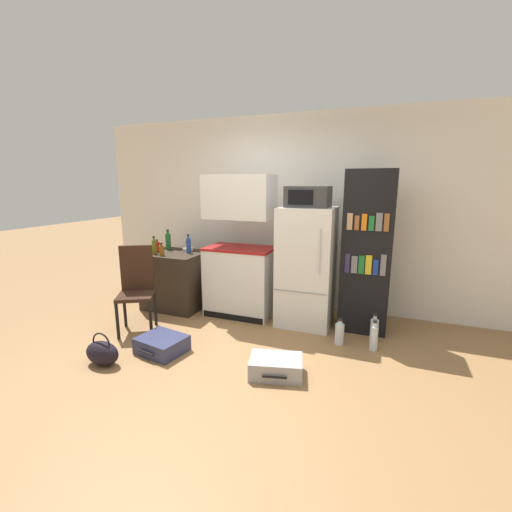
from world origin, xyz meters
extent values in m
plane|color=olive|center=(0.00, 0.00, 0.00)|extent=(24.00, 24.00, 0.00)
cube|color=white|center=(0.20, 2.00, 1.33)|extent=(6.40, 0.10, 2.66)
cube|color=#2D2319|center=(-1.45, 1.25, 0.39)|extent=(0.80, 0.70, 0.79)
cube|color=silver|center=(-0.48, 1.33, 0.44)|extent=(0.88, 0.54, 0.89)
cube|color=maroon|center=(-0.48, 1.33, 0.90)|extent=(0.90, 0.56, 0.03)
cube|color=silver|center=(-0.48, 1.33, 1.57)|extent=(0.88, 0.46, 0.56)
cube|color=black|center=(-0.48, 1.05, 0.04)|extent=(0.84, 0.01, 0.08)
cube|color=silver|center=(0.41, 1.31, 0.73)|extent=(0.66, 0.57, 1.47)
cube|color=gray|center=(0.41, 1.02, 0.50)|extent=(0.63, 0.01, 0.01)
cylinder|color=silver|center=(0.63, 1.01, 1.00)|extent=(0.02, 0.02, 0.51)
cube|color=#333333|center=(0.41, 1.31, 1.59)|extent=(0.50, 0.40, 0.25)
cube|color=black|center=(0.37, 1.11, 1.59)|extent=(0.29, 0.01, 0.17)
cube|color=black|center=(1.11, 1.40, 0.95)|extent=(0.55, 0.39, 1.90)
cube|color=#332856|center=(0.91, 1.20, 0.85)|extent=(0.05, 0.01, 0.22)
cube|color=slate|center=(0.99, 1.20, 0.84)|extent=(0.07, 0.01, 0.20)
cube|color=#1E7033|center=(1.07, 1.20, 0.85)|extent=(0.06, 0.01, 0.21)
cube|color=gold|center=(1.14, 1.20, 0.85)|extent=(0.07, 0.01, 0.22)
cube|color=#193899|center=(1.22, 1.20, 0.83)|extent=(0.05, 0.01, 0.18)
cube|color=slate|center=(1.30, 1.20, 0.86)|extent=(0.06, 0.01, 0.24)
cube|color=tan|center=(0.91, 1.20, 1.33)|extent=(0.06, 0.01, 0.19)
cube|color=brown|center=(0.99, 1.20, 1.31)|extent=(0.05, 0.01, 0.16)
cube|color=orange|center=(1.07, 1.20, 1.33)|extent=(0.05, 0.01, 0.18)
cube|color=#1E7033|center=(1.14, 1.20, 1.32)|extent=(0.06, 0.01, 0.16)
cube|color=slate|center=(1.22, 1.20, 1.33)|extent=(0.07, 0.01, 0.20)
cube|color=brown|center=(1.30, 1.20, 1.33)|extent=(0.05, 0.01, 0.19)
cylinder|color=#1E47A3|center=(-1.26, 1.31, 0.89)|extent=(0.06, 0.06, 0.20)
cylinder|color=#1E47A3|center=(-1.26, 1.31, 1.01)|extent=(0.03, 0.03, 0.04)
cylinder|color=black|center=(-1.26, 1.31, 1.04)|extent=(0.03, 0.03, 0.02)
cylinder|color=#AD1914|center=(-1.70, 1.20, 0.86)|extent=(0.08, 0.08, 0.14)
cylinder|color=#AD1914|center=(-1.70, 1.20, 0.94)|extent=(0.03, 0.03, 0.03)
cylinder|color=black|center=(-1.70, 1.20, 0.96)|extent=(0.04, 0.04, 0.01)
cylinder|color=#1E6028|center=(-1.66, 1.41, 0.91)|extent=(0.08, 0.08, 0.23)
cylinder|color=#1E6028|center=(-1.66, 1.41, 1.04)|extent=(0.03, 0.03, 0.04)
cylinder|color=black|center=(-1.66, 1.41, 1.07)|extent=(0.04, 0.04, 0.02)
cylinder|color=brown|center=(-1.50, 1.02, 0.86)|extent=(0.07, 0.07, 0.13)
cylinder|color=brown|center=(-1.50, 1.02, 0.94)|extent=(0.03, 0.03, 0.02)
cylinder|color=black|center=(-1.50, 1.02, 0.96)|extent=(0.03, 0.03, 0.01)
cylinder|color=#566619|center=(-1.66, 1.07, 0.89)|extent=(0.06, 0.06, 0.19)
cylinder|color=#566619|center=(-1.66, 1.07, 1.00)|extent=(0.03, 0.03, 0.03)
cylinder|color=black|center=(-1.66, 1.07, 1.03)|extent=(0.03, 0.03, 0.02)
cylinder|color=silver|center=(-1.36, 1.44, 0.81)|extent=(0.15, 0.15, 0.04)
cylinder|color=black|center=(-1.45, 0.08, 0.22)|extent=(0.04, 0.04, 0.43)
cylinder|color=black|center=(-1.14, 0.26, 0.22)|extent=(0.04, 0.04, 0.43)
cylinder|color=black|center=(-1.63, 0.40, 0.22)|extent=(0.04, 0.04, 0.43)
cylinder|color=black|center=(-1.32, 0.58, 0.22)|extent=(0.04, 0.04, 0.43)
cube|color=#331E14|center=(-1.38, 0.33, 0.45)|extent=(0.54, 0.54, 0.04)
cube|color=#331E14|center=(-1.47, 0.49, 0.75)|extent=(0.36, 0.23, 0.55)
cube|color=navy|center=(-0.81, 0.02, 0.08)|extent=(0.53, 0.46, 0.17)
cylinder|color=black|center=(-0.85, -0.19, 0.08)|extent=(0.21, 0.06, 0.02)
cube|color=#99999E|center=(0.44, 0.03, 0.09)|extent=(0.55, 0.43, 0.17)
cylinder|color=black|center=(0.49, -0.15, 0.09)|extent=(0.22, 0.07, 0.02)
ellipsoid|color=black|center=(-1.20, -0.41, 0.12)|extent=(0.36, 0.20, 0.24)
torus|color=black|center=(-1.20, -0.41, 0.23)|extent=(0.21, 0.02, 0.21)
cylinder|color=silver|center=(1.26, 1.06, 0.13)|extent=(0.09, 0.09, 0.27)
cylinder|color=silver|center=(1.26, 1.06, 0.29)|extent=(0.04, 0.04, 0.05)
cylinder|color=black|center=(1.26, 1.06, 0.33)|extent=(0.04, 0.04, 0.03)
cylinder|color=silver|center=(0.90, 0.88, 0.12)|extent=(0.10, 0.10, 0.23)
cylinder|color=silver|center=(0.90, 0.88, 0.25)|extent=(0.04, 0.04, 0.04)
cylinder|color=black|center=(0.90, 0.88, 0.28)|extent=(0.05, 0.05, 0.02)
cylinder|color=silver|center=(1.26, 0.87, 0.13)|extent=(0.08, 0.08, 0.26)
cylinder|color=silver|center=(1.26, 0.87, 0.29)|extent=(0.04, 0.04, 0.05)
cylinder|color=black|center=(1.26, 0.87, 0.32)|extent=(0.04, 0.04, 0.03)
camera|label=1|loc=(1.31, -2.72, 1.75)|focal=24.00mm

